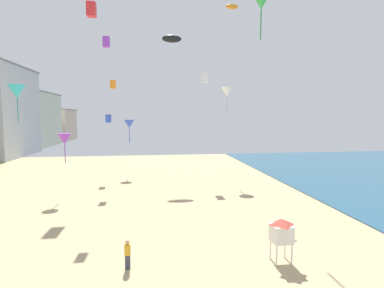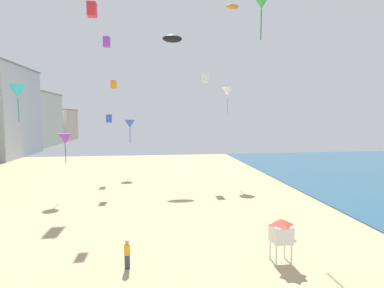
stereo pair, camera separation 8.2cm
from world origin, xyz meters
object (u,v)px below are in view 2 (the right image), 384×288
at_px(kite_red_box, 92,10).
at_px(kite_purple_delta, 65,139).
at_px(kite_black_parafoil, 172,39).
at_px(kite_green_delta, 262,1).
at_px(kite_orange_box, 114,84).
at_px(kite_purple_box, 107,42).
at_px(kite_blue_delta, 130,124).
at_px(kite_white_box_2, 205,78).
at_px(kite_cyan_delta, 18,92).
at_px(kite_white_delta, 228,92).
at_px(lifeguard_stand, 281,231).
at_px(kite_flyer, 127,253).
at_px(kite_blue_box, 109,118).
at_px(kite_orange_parafoil, 232,7).

bearing_deg(kite_red_box, kite_purple_delta, -109.40).
xyz_separation_m(kite_black_parafoil, kite_red_box, (-9.91, -5.79, 1.62)).
bearing_deg(kite_green_delta, kite_orange_box, 137.64).
xyz_separation_m(kite_purple_box, kite_green_delta, (13.55, -3.81, 2.98)).
distance_m(kite_blue_delta, kite_red_box, 15.54).
bearing_deg(kite_blue_delta, kite_white_box_2, -22.66).
bearing_deg(kite_cyan_delta, kite_white_delta, 11.18).
distance_m(lifeguard_stand, kite_green_delta, 19.33).
relative_size(kite_blue_delta, kite_red_box, 2.06).
bearing_deg(kite_blue_delta, kite_flyer, -86.37).
bearing_deg(kite_blue_delta, kite_white_delta, -21.20).
bearing_deg(kite_purple_box, kite_red_box, 108.01).
height_order(kite_purple_box, kite_white_box_2, kite_purple_box).
height_order(kite_black_parafoil, kite_orange_box, kite_black_parafoil).
relative_size(kite_purple_box, kite_white_box_2, 0.78).
distance_m(lifeguard_stand, kite_blue_box, 29.98).
xyz_separation_m(kite_green_delta, kite_red_box, (-16.38, 12.51, 2.74)).
relative_size(lifeguard_stand, kite_cyan_delta, 0.65).
height_order(kite_purple_box, kite_blue_delta, kite_purple_box).
bearing_deg(kite_flyer, kite_purple_box, 50.49).
bearing_deg(kite_purple_box, kite_orange_box, 93.55).
bearing_deg(kite_purple_delta, kite_blue_box, 71.65).
xyz_separation_m(kite_purple_box, kite_red_box, (-2.83, 8.70, 5.72)).
relative_size(kite_green_delta, kite_orange_box, 3.89).
bearing_deg(kite_white_delta, kite_red_box, -176.09).
bearing_deg(kite_blue_delta, kite_orange_box, -103.82).
distance_m(kite_green_delta, kite_cyan_delta, 26.29).
distance_m(kite_purple_delta, kite_blue_delta, 13.39).
height_order(kite_purple_delta, kite_white_box_2, kite_white_box_2).
height_order(kite_blue_delta, kite_white_delta, kite_white_delta).
relative_size(kite_blue_box, kite_red_box, 0.66).
xyz_separation_m(kite_flyer, kite_green_delta, (10.87, 9.56, 17.38)).
bearing_deg(kite_purple_box, lifeguard_stand, -50.20).
xyz_separation_m(kite_blue_box, kite_orange_box, (1.12, -3.45, 4.21)).
xyz_separation_m(kite_orange_parafoil, kite_orange_box, (-13.83, 4.20, -8.45)).
bearing_deg(lifeguard_stand, kite_white_box_2, 68.46).
xyz_separation_m(kite_orange_box, kite_white_box_2, (11.75, 1.61, 1.21)).
height_order(kite_purple_delta, kite_red_box, kite_red_box).
distance_m(kite_purple_delta, kite_orange_parafoil, 23.42).
distance_m(kite_flyer, kite_blue_box, 27.22).
bearing_deg(lifeguard_stand, kite_orange_box, 95.66).
bearing_deg(kite_cyan_delta, kite_white_box_2, 14.73).
bearing_deg(kite_cyan_delta, kite_flyer, -55.25).
distance_m(kite_cyan_delta, kite_white_box_2, 22.16).
height_order(kite_blue_box, kite_red_box, kite_red_box).
height_order(kite_orange_parafoil, kite_white_delta, kite_orange_parafoil).
distance_m(lifeguard_stand, kite_white_box_2, 27.05).
height_order(kite_blue_delta, kite_red_box, kite_red_box).
height_order(kite_cyan_delta, kite_white_box_2, kite_white_box_2).
height_order(kite_green_delta, kite_cyan_delta, kite_green_delta).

